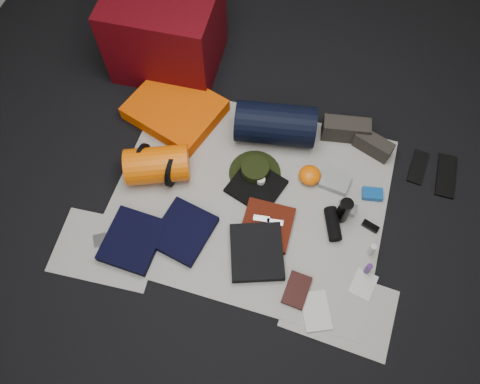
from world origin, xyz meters
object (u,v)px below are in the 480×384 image
(red_cabinet, at_px, (166,31))
(water_bottle, at_px, (344,211))
(sleeping_pad, at_px, (175,109))
(paperback_book, at_px, (297,290))
(compact_camera, at_px, (347,208))
(navy_duffel, at_px, (275,124))
(stuff_sack, at_px, (157,165))

(red_cabinet, distance_m, water_bottle, 1.62)
(sleeping_pad, xyz_separation_m, water_bottle, (1.19, -0.42, 0.05))
(red_cabinet, height_order, paperback_book, red_cabinet)
(red_cabinet, xyz_separation_m, compact_camera, (1.40, -0.79, -0.25))
(sleeping_pad, distance_m, navy_duffel, 0.67)
(red_cabinet, bearing_deg, compact_camera, -32.82)
(compact_camera, bearing_deg, sleeping_pad, 167.55)
(sleeping_pad, xyz_separation_m, paperback_book, (1.04, -0.92, -0.04))
(sleeping_pad, height_order, water_bottle, water_bottle)
(red_cabinet, xyz_separation_m, sleeping_pad, (0.19, -0.42, -0.23))
(stuff_sack, bearing_deg, water_bottle, 1.66)
(red_cabinet, bearing_deg, stuff_sack, -77.41)
(compact_camera, bearing_deg, navy_duffel, 149.03)
(stuff_sack, relative_size, compact_camera, 3.37)
(stuff_sack, xyz_separation_m, paperback_book, (0.98, -0.47, -0.10))
(stuff_sack, distance_m, navy_duffel, 0.77)
(stuff_sack, relative_size, navy_duffel, 0.76)
(paperback_book, bearing_deg, red_cabinet, 137.14)
(sleeping_pad, relative_size, stuff_sack, 1.48)
(sleeping_pad, distance_m, paperback_book, 1.39)
(water_bottle, bearing_deg, stuff_sack, -178.34)
(navy_duffel, xyz_separation_m, water_bottle, (0.52, -0.44, -0.03))
(water_bottle, height_order, compact_camera, water_bottle)
(paperback_book, bearing_deg, sleeping_pad, 143.15)
(stuff_sack, bearing_deg, paperback_book, -25.56)
(navy_duffel, bearing_deg, compact_camera, -45.33)
(red_cabinet, relative_size, navy_duffel, 1.38)
(red_cabinet, relative_size, paperback_book, 3.60)
(red_cabinet, distance_m, paperback_book, 1.84)
(water_bottle, bearing_deg, paperback_book, -106.26)
(water_bottle, relative_size, paperback_book, 1.02)
(stuff_sack, xyz_separation_m, water_bottle, (1.13, 0.03, -0.01))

